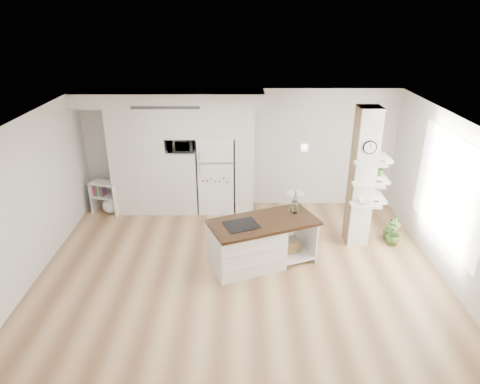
{
  "coord_description": "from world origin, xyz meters",
  "views": [
    {
      "loc": [
        0.0,
        -6.24,
        4.31
      ],
      "look_at": [
        0.0,
        0.9,
        1.2
      ],
      "focal_mm": 32.0,
      "sensor_mm": 36.0,
      "label": 1
    }
  ],
  "objects_px": {
    "refrigerator": "(216,173)",
    "floor_plant_a": "(390,227)",
    "kitchen_island": "(252,243)",
    "bookshelf": "(108,200)"
  },
  "relations": [
    {
      "from": "bookshelf",
      "to": "floor_plant_a",
      "type": "xyz_separation_m",
      "value": [
        5.97,
        -1.21,
        -0.06
      ]
    },
    {
      "from": "kitchen_island",
      "to": "floor_plant_a",
      "type": "bearing_deg",
      "value": -3.73
    },
    {
      "from": "refrigerator",
      "to": "floor_plant_a",
      "type": "xyz_separation_m",
      "value": [
        3.52,
        -1.4,
        -0.61
      ]
    },
    {
      "from": "refrigerator",
      "to": "bookshelf",
      "type": "height_order",
      "value": "refrigerator"
    },
    {
      "from": "floor_plant_a",
      "to": "refrigerator",
      "type": "bearing_deg",
      "value": 158.27
    },
    {
      "from": "refrigerator",
      "to": "floor_plant_a",
      "type": "distance_m",
      "value": 3.84
    },
    {
      "from": "kitchen_island",
      "to": "floor_plant_a",
      "type": "xyz_separation_m",
      "value": [
        2.78,
        0.92,
        -0.18
      ]
    },
    {
      "from": "kitchen_island",
      "to": "floor_plant_a",
      "type": "relative_size",
      "value": 3.95
    },
    {
      "from": "bookshelf",
      "to": "kitchen_island",
      "type": "bearing_deg",
      "value": -18.53
    },
    {
      "from": "kitchen_island",
      "to": "bookshelf",
      "type": "bearing_deg",
      "value": 124.14
    }
  ]
}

